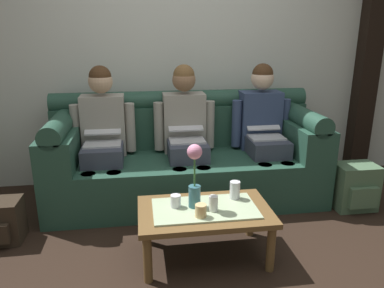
{
  "coord_description": "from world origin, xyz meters",
  "views": [
    {
      "loc": [
        -0.41,
        -2.02,
        1.5
      ],
      "look_at": [
        0.03,
        0.94,
        0.58
      ],
      "focal_mm": 34.42,
      "sensor_mm": 36.0,
      "label": 1
    }
  ],
  "objects_px": {
    "cup_near_left": "(176,201)",
    "cup_near_right": "(201,211)",
    "cup_far_center": "(235,190)",
    "cup_far_left": "(213,203)",
    "person_left": "(103,132)",
    "backpack_right": "(355,187)",
    "person_middle": "(186,129)",
    "person_right": "(263,126)",
    "flower_vase": "(195,174)",
    "coffee_table": "(205,215)",
    "couch": "(186,159)"
  },
  "relations": [
    {
      "from": "coffee_table",
      "to": "person_left",
      "type": "bearing_deg",
      "value": 126.24
    },
    {
      "from": "person_left",
      "to": "cup_near_right",
      "type": "distance_m",
      "value": 1.33
    },
    {
      "from": "cup_near_left",
      "to": "cup_near_right",
      "type": "relative_size",
      "value": 1.01
    },
    {
      "from": "person_middle",
      "to": "cup_far_left",
      "type": "relative_size",
      "value": 11.82
    },
    {
      "from": "cup_near_right",
      "to": "backpack_right",
      "type": "xyz_separation_m",
      "value": [
        1.47,
        0.65,
        -0.21
      ]
    },
    {
      "from": "cup_far_center",
      "to": "cup_far_left",
      "type": "distance_m",
      "value": 0.25
    },
    {
      "from": "cup_far_left",
      "to": "backpack_right",
      "type": "distance_m",
      "value": 1.51
    },
    {
      "from": "couch",
      "to": "cup_far_center",
      "type": "bearing_deg",
      "value": -75.18
    },
    {
      "from": "cup_near_right",
      "to": "backpack_right",
      "type": "relative_size",
      "value": 0.21
    },
    {
      "from": "flower_vase",
      "to": "cup_near_left",
      "type": "xyz_separation_m",
      "value": [
        -0.13,
        0.02,
        -0.19
      ]
    },
    {
      "from": "flower_vase",
      "to": "cup_far_center",
      "type": "height_order",
      "value": "flower_vase"
    },
    {
      "from": "flower_vase",
      "to": "backpack_right",
      "type": "relative_size",
      "value": 1.09
    },
    {
      "from": "person_right",
      "to": "cup_near_right",
      "type": "height_order",
      "value": "person_right"
    },
    {
      "from": "cup_near_left",
      "to": "cup_near_right",
      "type": "bearing_deg",
      "value": -48.1
    },
    {
      "from": "cup_far_center",
      "to": "backpack_right",
      "type": "height_order",
      "value": "cup_far_center"
    },
    {
      "from": "backpack_right",
      "to": "cup_near_left",
      "type": "bearing_deg",
      "value": -163.29
    },
    {
      "from": "cup_far_left",
      "to": "cup_near_right",
      "type": "bearing_deg",
      "value": -143.44
    },
    {
      "from": "cup_near_left",
      "to": "cup_near_right",
      "type": "xyz_separation_m",
      "value": [
        0.14,
        -0.16,
        -0.0
      ]
    },
    {
      "from": "person_right",
      "to": "flower_vase",
      "type": "height_order",
      "value": "person_right"
    },
    {
      "from": "person_middle",
      "to": "backpack_right",
      "type": "xyz_separation_m",
      "value": [
        1.43,
        -0.47,
        -0.46
      ]
    },
    {
      "from": "couch",
      "to": "backpack_right",
      "type": "distance_m",
      "value": 1.51
    },
    {
      "from": "backpack_right",
      "to": "cup_far_center",
      "type": "bearing_deg",
      "value": -160.8
    },
    {
      "from": "cup_near_left",
      "to": "cup_far_center",
      "type": "height_order",
      "value": "cup_far_center"
    },
    {
      "from": "cup_near_right",
      "to": "cup_far_center",
      "type": "height_order",
      "value": "cup_far_center"
    },
    {
      "from": "backpack_right",
      "to": "coffee_table",
      "type": "bearing_deg",
      "value": -159.72
    },
    {
      "from": "cup_near_right",
      "to": "coffee_table",
      "type": "bearing_deg",
      "value": 68.29
    },
    {
      "from": "couch",
      "to": "cup_far_left",
      "type": "relative_size",
      "value": 23.45
    },
    {
      "from": "cup_near_left",
      "to": "cup_far_left",
      "type": "xyz_separation_m",
      "value": [
        0.24,
        -0.09,
        0.01
      ]
    },
    {
      "from": "backpack_right",
      "to": "person_left",
      "type": "bearing_deg",
      "value": 167.78
    },
    {
      "from": "flower_vase",
      "to": "cup_near_right",
      "type": "xyz_separation_m",
      "value": [
        0.02,
        -0.14,
        -0.19
      ]
    },
    {
      "from": "coffee_table",
      "to": "cup_near_right",
      "type": "xyz_separation_m",
      "value": [
        -0.05,
        -0.12,
        0.1
      ]
    },
    {
      "from": "person_left",
      "to": "coffee_table",
      "type": "height_order",
      "value": "person_left"
    },
    {
      "from": "person_left",
      "to": "backpack_right",
      "type": "distance_m",
      "value": 2.25
    },
    {
      "from": "cup_near_left",
      "to": "person_right",
      "type": "bearing_deg",
      "value": 46.01
    },
    {
      "from": "person_right",
      "to": "cup_near_left",
      "type": "xyz_separation_m",
      "value": [
        -0.92,
        -0.95,
        -0.25
      ]
    },
    {
      "from": "cup_near_right",
      "to": "person_middle",
      "type": "bearing_deg",
      "value": 87.57
    },
    {
      "from": "person_middle",
      "to": "cup_near_right",
      "type": "height_order",
      "value": "person_middle"
    },
    {
      "from": "person_right",
      "to": "backpack_right",
      "type": "relative_size",
      "value": 3.04
    },
    {
      "from": "person_left",
      "to": "flower_vase",
      "type": "bearing_deg",
      "value": -55.57
    },
    {
      "from": "cup_far_left",
      "to": "backpack_right",
      "type": "height_order",
      "value": "cup_far_left"
    },
    {
      "from": "person_left",
      "to": "cup_near_left",
      "type": "xyz_separation_m",
      "value": [
        0.54,
        -0.95,
        -0.25
      ]
    },
    {
      "from": "couch",
      "to": "person_right",
      "type": "distance_m",
      "value": 0.78
    },
    {
      "from": "backpack_right",
      "to": "couch",
      "type": "bearing_deg",
      "value": 161.72
    },
    {
      "from": "person_middle",
      "to": "person_right",
      "type": "xyz_separation_m",
      "value": [
        0.73,
        0.0,
        -0.0
      ]
    },
    {
      "from": "coffee_table",
      "to": "flower_vase",
      "type": "relative_size",
      "value": 2.03
    },
    {
      "from": "coffee_table",
      "to": "cup_far_left",
      "type": "distance_m",
      "value": 0.13
    },
    {
      "from": "flower_vase",
      "to": "cup_near_left",
      "type": "height_order",
      "value": "flower_vase"
    },
    {
      "from": "couch",
      "to": "cup_far_center",
      "type": "relative_size",
      "value": 19.2
    },
    {
      "from": "flower_vase",
      "to": "backpack_right",
      "type": "height_order",
      "value": "flower_vase"
    },
    {
      "from": "cup_far_center",
      "to": "cup_near_left",
      "type": "bearing_deg",
      "value": -170.6
    }
  ]
}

